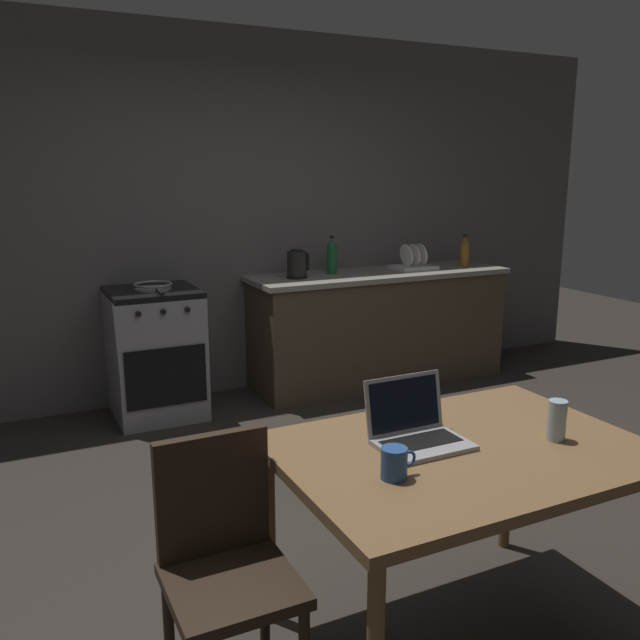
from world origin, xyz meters
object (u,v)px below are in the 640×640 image
Objects in this scene: bottle_b at (332,256)px; coffee_mug at (395,463)px; chair at (224,555)px; bottle at (465,251)px; drinking_glass at (557,420)px; electric_kettle at (297,264)px; frying_pan at (153,286)px; dish_rack at (413,264)px; laptop at (417,431)px; stove_oven at (156,353)px; dining_table at (462,465)px.

coffee_mug is at bearing -113.48° from bottle_b.
bottle reaches higher than chair.
electric_kettle is at bearing 84.62° from drinking_glass.
drinking_glass is at bearing -95.38° from electric_kettle.
bottle is 1.84× the size of drinking_glass.
frying_pan reaches higher than coffee_mug.
laptop is at bearing -123.51° from dish_rack.
drinking_glass is at bearing -114.53° from dish_rack.
stove_oven is 7.39× the size of coffee_mug.
frying_pan is 3.00m from drinking_glass.
bottle_b is (1.08, 2.80, 0.25)m from laptop.
chair is at bearing -97.97° from frying_pan.
stove_oven is 1.04× the size of chair.
dining_table is 0.20m from laptop.
coffee_mug is at bearing -124.69° from dish_rack.
frying_pan is 1.28× the size of dish_rack.
bottle is (1.54, -0.05, 0.02)m from electric_kettle.
dish_rack is at bearing 65.47° from drinking_glass.
laptop is 0.30m from coffee_mug.
bottle_b is (0.61, 2.99, 0.22)m from drinking_glass.
frying_pan is (-0.48, 2.79, 0.25)m from dining_table.
drinking_glass is at bearing -15.47° from dining_table.
stove_oven is 1.23m from electric_kettle.
chair is 3.36m from bottle_b.
coffee_mug is at bearing -44.63° from chair.
bottle is 0.63× the size of frying_pan.
electric_kettle is at bearing 77.66° from dining_table.
frying_pan is at bearing -175.68° from bottle_b.
frying_pan is at bearing -178.53° from electric_kettle.
laptop reaches higher than drinking_glass.
laptop is 1.17× the size of bottle.
electric_kettle is (1.47, 2.70, 0.51)m from chair.
electric_kettle is at bearing 178.14° from bottle.
dining_table is 3.28m from dish_rack.
bottle is 0.92× the size of bottle_b.
dining_table is at bearing 15.97° from coffee_mug.
frying_pan is at bearing 99.69° from dining_table.
dish_rack is (2.15, 0.00, 0.50)m from stove_oven.
coffee_mug is (0.13, -2.89, -0.13)m from frying_pan.
electric_kettle is (0.62, 2.82, 0.33)m from dining_table.
frying_pan is at bearing -179.25° from dish_rack.
chair is 5.90× the size of drinking_glass.
frying_pan is 3.53× the size of coffee_mug.
chair is 7.12× the size of coffee_mug.
frying_pan is at bearing 90.04° from laptop.
coffee_mug is (0.50, -0.21, 0.31)m from chair.
frying_pan is 2.92× the size of drinking_glass.
dining_table is 3.07m from bottle_b.
bottle_b is (0.95, 2.90, 0.37)m from dining_table.
coffee_mug is 0.83× the size of drinking_glass.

